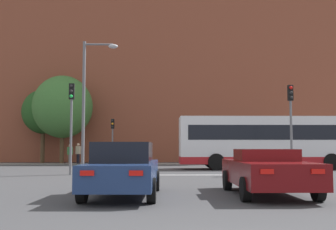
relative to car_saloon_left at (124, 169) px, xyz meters
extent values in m
cube|color=silver|center=(2.15, 9.04, -0.77)|extent=(8.02, 0.30, 0.01)
cube|color=gray|center=(2.15, 22.91, -0.77)|extent=(68.91, 2.50, 0.01)
cube|color=brown|center=(-1.04, 32.20, 7.72)|extent=(38.74, 12.02, 16.99)
cube|color=navy|center=(0.00, 0.01, -0.13)|extent=(1.92, 4.82, 0.65)
cube|color=black|center=(0.00, -0.04, 0.48)|extent=(1.60, 2.19, 0.56)
cylinder|color=black|center=(-0.83, 1.51, -0.45)|extent=(0.24, 0.65, 0.64)
cylinder|color=black|center=(0.90, 1.47, -0.45)|extent=(0.24, 0.65, 0.64)
cylinder|color=black|center=(-0.90, -1.45, -0.45)|extent=(0.24, 0.65, 0.64)
cylinder|color=black|center=(0.83, -1.49, -0.45)|extent=(0.24, 0.65, 0.64)
cube|color=red|center=(-0.62, -2.38, 0.03)|extent=(0.32, 0.06, 0.12)
cube|color=red|center=(0.50, -2.41, 0.03)|extent=(0.32, 0.06, 0.12)
cube|color=#600C0F|center=(4.16, 0.24, -0.12)|extent=(1.96, 4.68, 0.67)
cube|color=#600C0F|center=(4.16, 0.36, 0.39)|extent=(1.68, 1.41, 0.34)
cylinder|color=black|center=(3.22, 1.69, -0.45)|extent=(0.22, 0.64, 0.64)
cylinder|color=black|center=(5.09, 1.70, -0.45)|extent=(0.22, 0.64, 0.64)
cylinder|color=black|center=(3.22, -1.21, -0.45)|extent=(0.22, 0.64, 0.64)
cylinder|color=black|center=(5.09, -1.21, -0.45)|extent=(0.22, 0.64, 0.64)
cube|color=red|center=(3.56, -2.12, 0.05)|extent=(0.32, 0.05, 0.12)
cube|color=red|center=(4.77, -2.12, 0.05)|extent=(0.32, 0.05, 0.12)
cube|color=silver|center=(7.88, 14.51, 1.04)|extent=(11.25, 2.49, 2.92)
cube|color=#AD191E|center=(7.88, 14.51, -0.20)|extent=(11.27, 2.51, 0.44)
cube|color=black|center=(7.88, 14.51, 1.50)|extent=(10.35, 2.52, 0.90)
cylinder|color=black|center=(11.37, 15.71, -0.27)|extent=(1.00, 0.28, 1.00)
cylinder|color=black|center=(11.37, 13.32, -0.27)|extent=(1.00, 0.28, 1.00)
cylinder|color=black|center=(4.39, 15.71, -0.27)|extent=(1.00, 0.28, 1.00)
cylinder|color=black|center=(4.39, 13.32, -0.27)|extent=(1.00, 0.28, 1.00)
cylinder|color=slate|center=(7.75, 21.93, 0.66)|extent=(0.12, 0.12, 2.86)
cube|color=black|center=(7.75, 21.93, 2.49)|extent=(0.26, 0.20, 0.80)
sphere|color=red|center=(7.75, 21.80, 2.74)|extent=(0.17, 0.17, 0.17)
sphere|color=black|center=(7.75, 21.80, 2.49)|extent=(0.17, 0.17, 0.17)
sphere|color=black|center=(7.75, 21.80, 2.23)|extent=(0.17, 0.17, 0.17)
cylinder|color=slate|center=(7.72, 9.33, 1.11)|extent=(0.12, 0.12, 3.77)
cube|color=black|center=(7.72, 9.33, 3.39)|extent=(0.26, 0.20, 0.80)
sphere|color=red|center=(7.72, 9.20, 3.65)|extent=(0.17, 0.17, 0.17)
sphere|color=black|center=(7.72, 9.20, 3.39)|extent=(0.17, 0.17, 0.17)
sphere|color=black|center=(7.72, 9.20, 3.14)|extent=(0.17, 0.17, 0.17)
cylinder|color=slate|center=(-2.86, 22.14, 0.66)|extent=(0.12, 0.12, 2.86)
cube|color=black|center=(-2.86, 22.14, 2.49)|extent=(0.26, 0.20, 0.80)
sphere|color=black|center=(-2.86, 22.01, 2.75)|extent=(0.17, 0.17, 0.17)
sphere|color=orange|center=(-2.86, 22.01, 2.49)|extent=(0.17, 0.17, 0.17)
sphere|color=black|center=(-2.86, 22.01, 2.23)|extent=(0.17, 0.17, 0.17)
cylinder|color=slate|center=(-3.44, 9.10, 1.12)|extent=(0.12, 0.12, 3.79)
cube|color=black|center=(-3.44, 9.10, 3.41)|extent=(0.26, 0.20, 0.80)
sphere|color=black|center=(-3.44, 8.97, 3.67)|extent=(0.17, 0.17, 0.17)
sphere|color=black|center=(-3.44, 8.97, 3.41)|extent=(0.17, 0.17, 0.17)
sphere|color=#1ED14C|center=(-3.44, 8.97, 3.16)|extent=(0.17, 0.17, 0.17)
cylinder|color=slate|center=(-2.95, 9.71, 2.68)|extent=(0.16, 0.16, 6.91)
cylinder|color=slate|center=(-2.20, 9.71, 5.98)|extent=(1.50, 0.10, 0.10)
ellipsoid|color=#B2B2B7|center=(-1.45, 9.71, 5.88)|extent=(0.50, 0.36, 0.22)
cylinder|color=black|center=(-5.78, 22.69, -0.37)|extent=(0.13, 0.13, 0.81)
cylinder|color=black|center=(-5.64, 22.59, -0.37)|extent=(0.13, 0.13, 0.81)
cube|color=tan|center=(-5.71, 22.64, 0.36)|extent=(0.45, 0.41, 0.64)
sphere|color=tan|center=(-5.71, 22.64, 0.81)|extent=(0.24, 0.24, 0.24)
cylinder|color=black|center=(7.51, 23.65, -0.36)|extent=(0.13, 0.13, 0.82)
cylinder|color=black|center=(7.34, 23.64, -0.36)|extent=(0.13, 0.13, 0.82)
cube|color=#232328|center=(7.43, 23.64, 0.37)|extent=(0.41, 0.24, 0.65)
sphere|color=tan|center=(7.43, 23.64, 0.82)|extent=(0.25, 0.25, 0.25)
cylinder|color=brown|center=(-6.25, 22.37, -0.39)|extent=(0.13, 0.13, 0.77)
cylinder|color=brown|center=(-6.37, 22.24, -0.39)|extent=(0.13, 0.13, 0.77)
cube|color=#336B38|center=(-6.31, 22.31, 0.31)|extent=(0.43, 0.44, 0.61)
sphere|color=tan|center=(-6.31, 22.31, 0.73)|extent=(0.23, 0.23, 0.23)
cylinder|color=#4C3823|center=(-7.36, 24.00, 0.55)|extent=(0.36, 0.36, 2.66)
ellipsoid|color=#3D7033|center=(-7.36, 24.00, 4.05)|extent=(5.10, 5.10, 5.36)
cylinder|color=#4C3823|center=(-9.25, 24.91, 0.68)|extent=(0.36, 0.36, 2.91)
ellipsoid|color=#234C1E|center=(-9.25, 24.91, 3.71)|extent=(3.70, 3.70, 3.88)
camera|label=1|loc=(1.06, -12.03, 0.63)|focal=45.00mm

